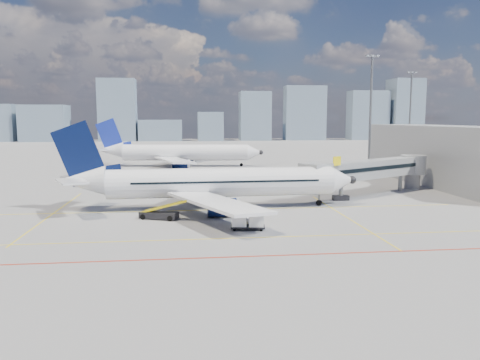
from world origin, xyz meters
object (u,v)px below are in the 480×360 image
object	(u,v)px
cargo_dolly	(248,220)
belt_loader	(160,213)
ramp_worker	(259,221)
second_aircraft	(178,153)
baggage_tug	(243,220)
main_aircraft	(209,183)

from	to	relation	value
cargo_dolly	belt_loader	world-z (taller)	belt_loader
belt_loader	ramp_worker	xyz separation A→B (m)	(10.35, -5.35, 0.10)
cargo_dolly	ramp_worker	distance (m)	1.47
belt_loader	ramp_worker	size ratio (longest dim) A/B	4.13
second_aircraft	baggage_tug	xyz separation A→B (m)	(7.61, -63.18, -2.51)
baggage_tug	belt_loader	distance (m)	9.98
main_aircraft	baggage_tug	xyz separation A→B (m)	(3.09, -10.19, -2.51)
baggage_tug	cargo_dolly	world-z (taller)	cargo_dolly
cargo_dolly	belt_loader	bearing A→B (deg)	154.86
second_aircraft	baggage_tug	distance (m)	63.68
main_aircraft	cargo_dolly	world-z (taller)	main_aircraft
belt_loader	ramp_worker	distance (m)	11.65
baggage_tug	cargo_dolly	distance (m)	1.56
baggage_tug	ramp_worker	size ratio (longest dim) A/B	1.55
second_aircraft	cargo_dolly	xyz separation A→B (m)	(7.87, -64.68, -2.18)
main_aircraft	ramp_worker	distance (m)	12.12
second_aircraft	ramp_worker	world-z (taller)	second_aircraft
main_aircraft	second_aircraft	xyz separation A→B (m)	(-4.51, 52.98, -0.00)
baggage_tug	main_aircraft	bearing A→B (deg)	96.76
second_aircraft	baggage_tug	world-z (taller)	second_aircraft
cargo_dolly	ramp_worker	size ratio (longest dim) A/B	2.44
cargo_dolly	ramp_worker	xyz separation A→B (m)	(1.23, 0.75, -0.29)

